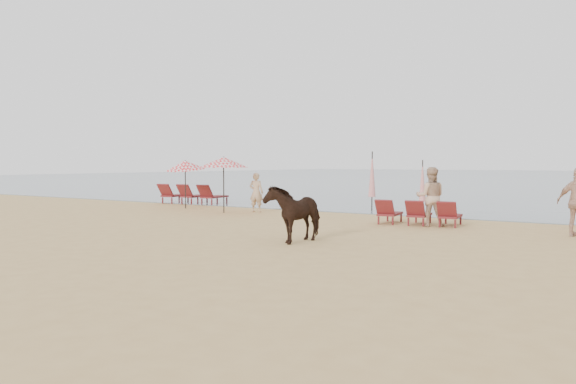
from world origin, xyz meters
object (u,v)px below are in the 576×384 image
lounger_cluster_left (192,195)px  beachgoer_right_a (431,197)px  umbrella_closed_right (422,181)px  beachgoer_left (256,192)px  lounger_cluster_right (418,213)px  umbrella_open_left_a (224,162)px  umbrella_open_left_b (185,165)px  umbrella_closed_left (372,175)px  cow (295,213)px

lounger_cluster_left → beachgoer_right_a: (13.31, -3.20, 0.49)m
umbrella_closed_right → beachgoer_left: (-6.38, -2.24, -0.51)m
lounger_cluster_right → beachgoer_right_a: bearing=-21.8°
umbrella_open_left_a → beachgoer_left: umbrella_open_left_a is taller
umbrella_open_left_b → umbrella_closed_right: 10.51m
lounger_cluster_left → umbrella_open_left_a: size_ratio=1.42×
lounger_cluster_left → umbrella_closed_left: bearing=-1.1°
lounger_cluster_right → umbrella_closed_right: size_ratio=1.28×
lounger_cluster_right → umbrella_closed_right: (-1.02, 3.31, 0.94)m
lounger_cluster_right → lounger_cluster_left: bearing=159.2°
lounger_cluster_right → beachgoer_left: bearing=164.5°
umbrella_open_left_a → umbrella_closed_right: (7.32, 3.23, -0.75)m
lounger_cluster_left → beachgoer_left: beachgoer_left is taller
umbrella_closed_left → beachgoer_left: umbrella_closed_left is taller
cow → umbrella_closed_left: bearing=105.0°
lounger_cluster_right → beachgoer_left: (-7.40, 1.07, 0.43)m
cow → lounger_cluster_right: bearing=78.4°
umbrella_open_left_a → umbrella_closed_left: (4.89, 3.89, -0.52)m
cow → beachgoer_right_a: (1.86, 5.38, 0.21)m
umbrella_open_left_a → umbrella_closed_right: size_ratio=1.07×
umbrella_closed_left → lounger_cluster_left: bearing=-174.7°
lounger_cluster_left → umbrella_closed_right: 11.87m
lounger_cluster_right → umbrella_closed_left: umbrella_closed_left is taller
lounger_cluster_left → lounger_cluster_right: 13.22m
umbrella_closed_left → umbrella_closed_right: umbrella_closed_left is taller
umbrella_closed_right → beachgoer_left: 6.78m
lounger_cluster_left → umbrella_open_left_a: 5.66m
umbrella_closed_left → lounger_cluster_right: bearing=-49.0°
umbrella_open_left_a → umbrella_open_left_b: (-2.88, 0.80, -0.13)m
umbrella_closed_left → beachgoer_left: bearing=-143.8°
umbrella_closed_right → beachgoer_right_a: size_ratio=1.13×
umbrella_open_left_b → beachgoer_right_a: size_ratio=1.17×
umbrella_closed_left → cow: bearing=-77.9°
lounger_cluster_left → umbrella_open_left_b: 3.12m
lounger_cluster_left → lounger_cluster_right: lounger_cluster_left is taller
beachgoer_left → lounger_cluster_right: bearing=157.2°
umbrella_open_left_a → umbrella_open_left_b: umbrella_open_left_a is taller
lounger_cluster_left → beachgoer_left: 5.83m
lounger_cluster_right → umbrella_closed_right: umbrella_closed_right is taller
umbrella_closed_left → beachgoer_right_a: (3.90, -4.08, -0.60)m
beachgoer_left → beachgoer_right_a: beachgoer_right_a is taller
lounger_cluster_left → cow: cow is taller
umbrella_open_left_a → umbrella_closed_right: 8.04m
umbrella_open_left_b → beachgoer_left: (3.82, 0.19, -1.13)m
umbrella_open_left_b → umbrella_closed_right: size_ratio=1.04×
lounger_cluster_right → umbrella_open_left_b: umbrella_open_left_b is taller
lounger_cluster_right → cow: bearing=-111.7°
beachgoer_right_a → cow: bearing=49.8°
lounger_cluster_left → cow: size_ratio=1.85×
cow → beachgoer_right_a: beachgoer_right_a is taller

